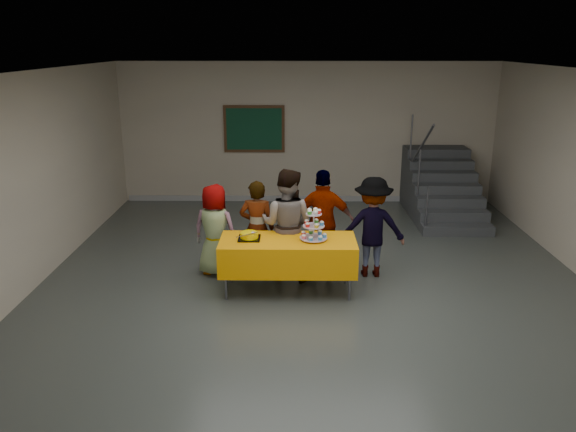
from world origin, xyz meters
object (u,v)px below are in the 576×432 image
cupcake_stand (314,227)px  schoolchild_d (323,222)px  schoolchild_b (257,228)px  schoolchild_e (372,227)px  schoolchild_c (287,224)px  schoolchild_a (215,230)px  staircase (440,190)px  bake_table (288,254)px  bear_cake (249,235)px  noticeboard (254,129)px

cupcake_stand → schoolchild_d: 0.76m
schoolchild_b → schoolchild_e: schoolchild_e is taller
schoolchild_c → schoolchild_e: (1.27, 0.11, -0.07)m
schoolchild_c → schoolchild_d: 0.59m
schoolchild_e → schoolchild_a: bearing=1.9°
schoolchild_d → cupcake_stand: bearing=79.2°
schoolchild_b → schoolchild_d: 1.00m
cupcake_stand → schoolchild_a: 1.59m
schoolchild_e → staircase: size_ratio=0.63×
bake_table → schoolchild_e: bearing=26.0°
schoolchild_c → schoolchild_d: size_ratio=1.04×
bear_cake → schoolchild_c: bearing=42.7°
schoolchild_d → schoolchild_e: schoolchild_d is taller
bake_table → schoolchild_a: schoolchild_a is taller
cupcake_stand → schoolchild_d: (0.17, 0.72, -0.15)m
cupcake_stand → staircase: staircase is taller
schoolchild_a → schoolchild_c: (1.07, -0.12, 0.13)m
noticeboard → schoolchild_e: bearing=-63.7°
schoolchild_b → schoolchild_e: bearing=-175.7°
staircase → cupcake_stand: bearing=-125.3°
schoolchild_e → staircase: (1.83, 3.24, -0.27)m
bake_table → noticeboard: 4.86m
schoolchild_a → schoolchild_b: (0.63, 0.02, 0.03)m
noticeboard → bake_table: bearing=-80.7°
bake_table → schoolchild_c: size_ratio=1.14×
bear_cake → schoolchild_a: bearing=133.3°
cupcake_stand → noticeboard: bearing=103.4°
schoolchild_b → noticeboard: 4.14m
schoolchild_a → bake_table: bearing=165.5°
schoolchild_a → schoolchild_d: 1.62m
bear_cake → staircase: bearing=46.7°
staircase → noticeboard: size_ratio=1.85×
bake_table → schoolchild_c: 0.57m
schoolchild_e → noticeboard: size_ratio=1.16×
bake_table → staircase: staircase is taller
cupcake_stand → bear_cake: size_ratio=1.24×
cupcake_stand → staircase: size_ratio=0.19×
schoolchild_e → noticeboard: 4.63m
cupcake_stand → bear_cake: (-0.89, 0.02, -0.12)m
bake_table → schoolchild_e: 1.40m
cupcake_stand → bear_cake: cupcake_stand is taller
cupcake_stand → schoolchild_e: bearing=34.0°
bake_table → schoolchild_c: (-0.02, 0.50, 0.27)m
cupcake_stand → bake_table: bearing=-179.3°
schoolchild_a → schoolchild_b: schoolchild_b is taller
schoolchild_e → schoolchild_b: bearing=0.9°
schoolchild_b → schoolchild_d: size_ratio=0.91×
cupcake_stand → noticeboard: size_ratio=0.34×
schoolchild_d → staircase: size_ratio=0.66×
bake_table → schoolchild_e: (1.25, 0.61, 0.20)m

